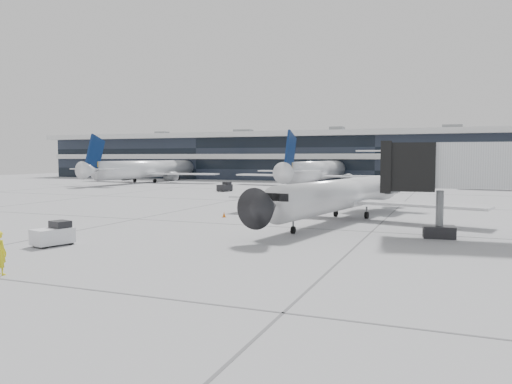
% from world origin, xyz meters
% --- Properties ---
extents(ground, '(220.00, 220.00, 0.00)m').
position_xyz_m(ground, '(0.00, 0.00, 0.00)').
color(ground, gray).
rests_on(ground, ground).
extents(terminal, '(170.00, 22.00, 10.00)m').
position_xyz_m(terminal, '(0.00, 82.00, 5.00)').
color(terminal, black).
rests_on(terminal, ground).
extents(bg_jet_left, '(32.00, 40.00, 9.60)m').
position_xyz_m(bg_jet_left, '(-45.00, 55.00, 0.00)').
color(bg_jet_left, white).
rests_on(bg_jet_left, ground).
extents(bg_jet_center, '(32.00, 40.00, 9.60)m').
position_xyz_m(bg_jet_center, '(-8.00, 55.00, 0.00)').
color(bg_jet_center, white).
rests_on(bg_jet_center, ground).
extents(regional_jet, '(22.97, 28.64, 6.64)m').
position_xyz_m(regional_jet, '(6.83, 6.82, 2.27)').
color(regional_jet, silver).
rests_on(regional_jet, ground).
extents(ramp_worker, '(0.75, 0.51, 2.01)m').
position_xyz_m(ramp_worker, '(-3.69, -19.43, 1.01)').
color(ramp_worker, yellow).
rests_on(ramp_worker, ground).
extents(baggage_tug, '(1.95, 2.58, 1.45)m').
position_xyz_m(baggage_tug, '(-7.08, -12.59, 0.65)').
color(baggage_tug, silver).
rests_on(baggage_tug, ground).
extents(traffic_cone, '(0.40, 0.40, 0.49)m').
position_xyz_m(traffic_cone, '(-3.52, 4.00, 0.23)').
color(traffic_cone, '#D55E0B').
rests_on(traffic_cone, ground).
extents(far_tug, '(2.00, 2.62, 1.47)m').
position_xyz_m(far_tug, '(-17.83, 34.77, 0.66)').
color(far_tug, black).
rests_on(far_tug, ground).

